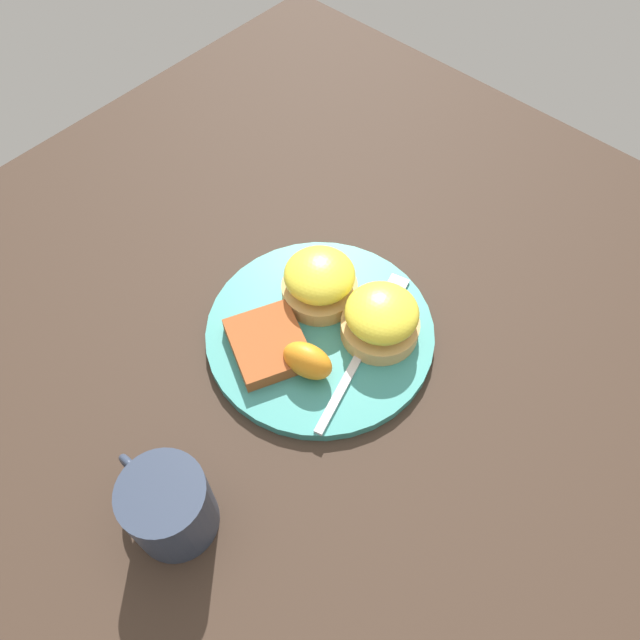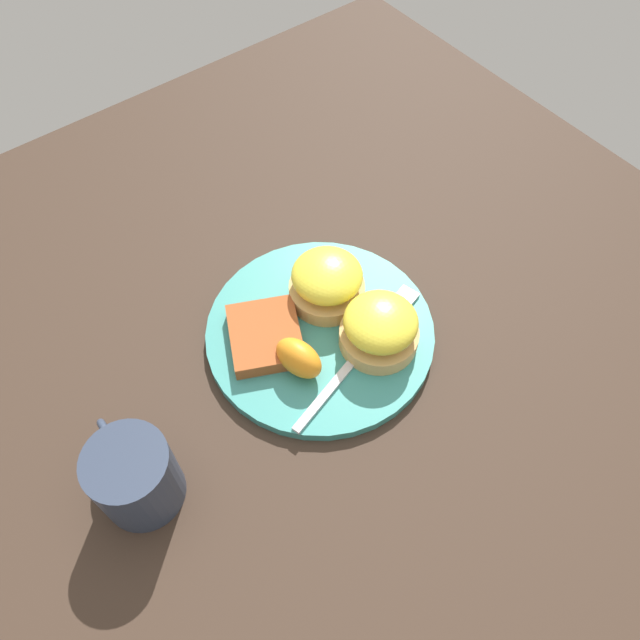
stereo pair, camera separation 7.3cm
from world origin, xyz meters
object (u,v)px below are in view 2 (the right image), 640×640
object	(u,v)px
orange_wedge	(299,358)
cup	(135,476)
sandwich_benedict_left	(380,328)
sandwich_benedict_right	(327,282)
hashbrown_patty	(265,336)
fork	(366,346)

from	to	relation	value
orange_wedge	cup	distance (m)	0.21
sandwich_benedict_left	sandwich_benedict_right	distance (m)	0.09
sandwich_benedict_left	orange_wedge	xyz separation A→B (m)	(0.03, 0.09, -0.01)
orange_wedge	hashbrown_patty	bearing A→B (deg)	9.93
sandwich_benedict_left	orange_wedge	size ratio (longest dim) A/B	1.55
sandwich_benedict_right	cup	distance (m)	0.31
hashbrown_patty	orange_wedge	distance (m)	0.06
sandwich_benedict_right	hashbrown_patty	bearing A→B (deg)	94.12
sandwich_benedict_left	sandwich_benedict_right	bearing A→B (deg)	4.66
sandwich_benedict_right	orange_wedge	xyz separation A→B (m)	(-0.06, 0.09, -0.01)
sandwich_benedict_right	fork	size ratio (longest dim) A/B	0.40
sandwich_benedict_left	hashbrown_patty	world-z (taller)	sandwich_benedict_left
hashbrown_patty	orange_wedge	size ratio (longest dim) A/B	1.54
orange_wedge	cup	bearing A→B (deg)	93.76
sandwich_benedict_right	fork	distance (m)	0.09
cup	sandwich_benedict_left	bearing A→B (deg)	-92.68
orange_wedge	fork	bearing A→B (deg)	-107.91
sandwich_benedict_left	cup	xyz separation A→B (m)	(0.01, 0.31, 0.00)
sandwich_benedict_left	orange_wedge	world-z (taller)	sandwich_benedict_left
sandwich_benedict_left	fork	bearing A→B (deg)	79.82
fork	cup	size ratio (longest dim) A/B	2.02
orange_wedge	cup	xyz separation A→B (m)	(-0.01, 0.21, 0.01)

